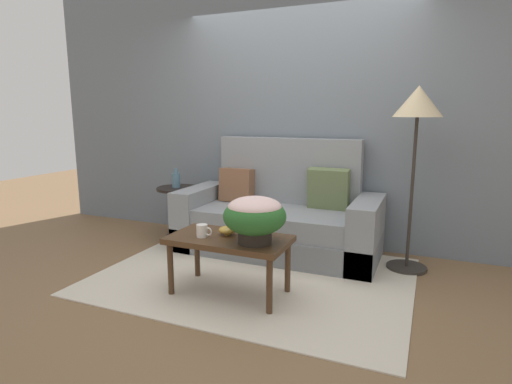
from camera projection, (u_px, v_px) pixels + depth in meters
The scene contains 11 objects.
ground_plane at pixel (253, 278), 3.63m from camera, with size 14.00×14.00×0.00m, color brown.
wall_back at pixel (298, 111), 4.48m from camera, with size 6.40×0.12×2.89m, color slate.
area_rug at pixel (254, 276), 3.66m from camera, with size 2.65×1.99×0.01m, color beige.
couch at pixel (279, 220), 4.29m from camera, with size 2.03×0.87×1.16m.
coffee_table at pixel (229, 244), 3.24m from camera, with size 0.94×0.51×0.47m.
side_table at pixel (178, 203), 4.74m from camera, with size 0.48×0.48×0.59m.
floor_lamp at pixel (417, 117), 3.58m from camera, with size 0.42×0.42×1.65m.
potted_plant at pixel (255, 215), 3.05m from camera, with size 0.47×0.47×0.35m.
coffee_mug at pixel (202, 231), 3.22m from camera, with size 0.13×0.09×0.10m.
snack_bowl at pixel (227, 230), 3.29m from camera, with size 0.14×0.14×0.07m.
table_vase at pixel (176, 180), 4.69m from camera, with size 0.09×0.09×0.22m.
Camera 1 is at (1.37, -3.14, 1.43)m, focal length 29.12 mm.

